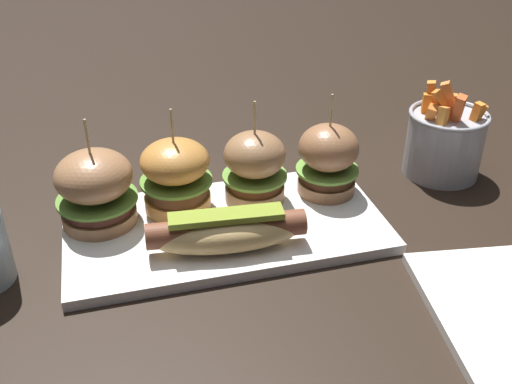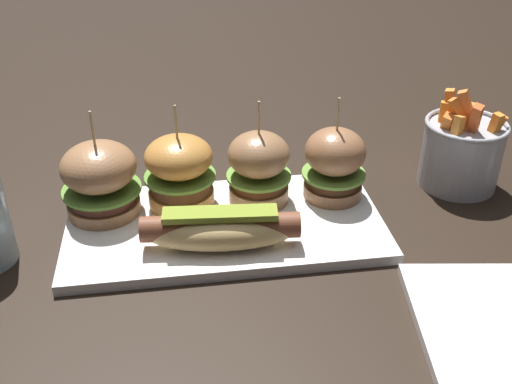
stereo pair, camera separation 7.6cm
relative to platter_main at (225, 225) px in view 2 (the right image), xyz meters
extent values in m
plane|color=black|center=(0.00, 0.00, -0.01)|extent=(3.00, 3.00, 0.00)
cube|color=white|center=(0.00, 0.00, 0.00)|extent=(0.41, 0.21, 0.01)
ellipsoid|color=#D9B26D|center=(-0.01, -0.05, 0.03)|extent=(0.19, 0.07, 0.04)
cylinder|color=brown|center=(-0.01, -0.05, 0.03)|extent=(0.19, 0.05, 0.03)
cube|color=olive|center=(-0.01, -0.05, 0.05)|extent=(0.14, 0.04, 0.01)
cylinder|color=#A2714B|center=(-0.16, 0.05, 0.02)|extent=(0.10, 0.10, 0.02)
cylinder|color=#4F281F|center=(-0.16, 0.05, 0.03)|extent=(0.09, 0.09, 0.02)
cylinder|color=#609338|center=(-0.16, 0.05, 0.04)|extent=(0.10, 0.10, 0.00)
ellipsoid|color=#A2714B|center=(-0.16, 0.05, 0.07)|extent=(0.10, 0.10, 0.06)
cylinder|color=tan|center=(-0.16, 0.05, 0.12)|extent=(0.00, 0.00, 0.06)
cylinder|color=#C7843C|center=(-0.05, 0.05, 0.02)|extent=(0.09, 0.09, 0.02)
cylinder|color=#55321C|center=(-0.05, 0.05, 0.04)|extent=(0.08, 0.08, 0.02)
cylinder|color=#609338|center=(-0.05, 0.05, 0.05)|extent=(0.09, 0.09, 0.00)
ellipsoid|color=#C7843C|center=(-0.05, 0.05, 0.08)|extent=(0.09, 0.09, 0.05)
cylinder|color=tan|center=(-0.05, 0.05, 0.12)|extent=(0.00, 0.00, 0.06)
cylinder|color=#996D48|center=(0.05, 0.04, 0.02)|extent=(0.08, 0.08, 0.02)
cylinder|color=#462512|center=(0.05, 0.04, 0.04)|extent=(0.07, 0.07, 0.01)
cylinder|color=#6B9E3D|center=(0.05, 0.04, 0.05)|extent=(0.09, 0.09, 0.00)
ellipsoid|color=#996D48|center=(0.05, 0.04, 0.08)|extent=(0.08, 0.08, 0.06)
cylinder|color=tan|center=(0.05, 0.04, 0.12)|extent=(0.00, 0.00, 0.06)
cylinder|color=#996744|center=(0.15, 0.04, 0.02)|extent=(0.08, 0.08, 0.02)
cylinder|color=#442615|center=(0.15, 0.04, 0.03)|extent=(0.07, 0.07, 0.01)
cylinder|color=#6B9E3D|center=(0.15, 0.04, 0.04)|extent=(0.09, 0.09, 0.00)
ellipsoid|color=#996744|center=(0.15, 0.04, 0.07)|extent=(0.08, 0.08, 0.06)
cylinder|color=tan|center=(0.15, 0.04, 0.12)|extent=(0.00, 0.00, 0.06)
cylinder|color=#A8AAB2|center=(0.35, 0.07, 0.04)|extent=(0.11, 0.11, 0.09)
torus|color=#A8AAB2|center=(0.35, 0.07, 0.09)|extent=(0.12, 0.12, 0.01)
cube|color=orange|center=(0.38, 0.05, 0.08)|extent=(0.02, 0.02, 0.07)
cube|color=orange|center=(0.38, 0.05, 0.08)|extent=(0.03, 0.02, 0.06)
cube|color=orange|center=(0.35, 0.06, 0.08)|extent=(0.02, 0.03, 0.06)
cube|color=orange|center=(0.34, 0.10, 0.09)|extent=(0.03, 0.02, 0.08)
cube|color=orange|center=(0.33, 0.05, 0.08)|extent=(0.02, 0.02, 0.06)
cube|color=orange|center=(0.32, 0.09, 0.08)|extent=(0.02, 0.02, 0.07)
cube|color=orange|center=(0.35, 0.06, 0.10)|extent=(0.05, 0.03, 0.09)
cube|color=orange|center=(0.32, 0.07, 0.08)|extent=(0.02, 0.04, 0.06)
cube|color=orange|center=(0.34, 0.06, 0.09)|extent=(0.05, 0.03, 0.08)
cube|color=orange|center=(0.35, 0.09, 0.08)|extent=(0.02, 0.03, 0.07)
cube|color=#DB5F2B|center=(0.35, 0.05, 0.09)|extent=(0.03, 0.04, 0.08)
cube|color=orange|center=(0.35, 0.08, 0.08)|extent=(0.01, 0.02, 0.07)
camera|label=1|loc=(-0.13, -0.63, 0.44)|focal=41.87mm
camera|label=2|loc=(-0.05, -0.64, 0.44)|focal=41.87mm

